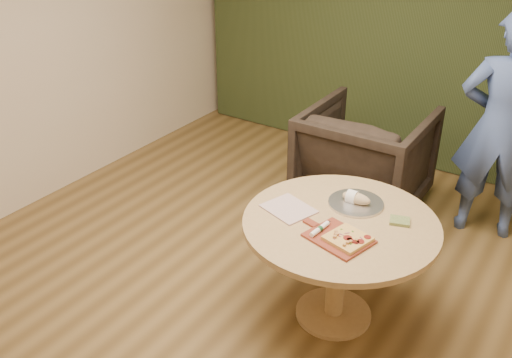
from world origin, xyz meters
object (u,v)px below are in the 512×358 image
object	(u,v)px
flatbread_pizza	(348,239)
person_standing	(501,127)
serving_tray	(356,203)
bread_roll	(355,198)
pedestal_table	(339,240)
pizza_paddle	(337,238)
cutlery_roll	(320,229)
armchair	(366,154)

from	to	relation	value
flatbread_pizza	person_standing	world-z (taller)	person_standing
serving_tray	person_standing	xyz separation A→B (m)	(0.55, 1.40, 0.16)
bread_roll	person_standing	xyz separation A→B (m)	(0.56, 1.40, 0.12)
pedestal_table	pizza_paddle	world-z (taller)	pizza_paddle
pizza_paddle	serving_tray	bearing A→B (deg)	115.09
pizza_paddle	flatbread_pizza	bearing A→B (deg)	12.78
cutlery_roll	person_standing	world-z (taller)	person_standing
person_standing	serving_tray	bearing A→B (deg)	53.05
person_standing	pizza_paddle	bearing A→B (deg)	59.97
cutlery_roll	armchair	world-z (taller)	armchair
flatbread_pizza	person_standing	bearing A→B (deg)	77.56
cutlery_roll	bread_roll	world-z (taller)	bread_roll
pizza_paddle	cutlery_roll	world-z (taller)	cutlery_roll
pizza_paddle	serving_tray	distance (m)	0.43
pedestal_table	flatbread_pizza	xyz separation A→B (m)	(0.13, -0.19, 0.17)
pizza_paddle	person_standing	distance (m)	1.89
armchair	person_standing	size ratio (longest dim) A/B	0.55
pizza_paddle	serving_tray	size ratio (longest dim) A/B	1.33
serving_tray	bread_roll	size ratio (longest dim) A/B	1.84
person_standing	armchair	bearing A→B (deg)	-4.52
pedestal_table	pizza_paddle	distance (m)	0.25
armchair	bread_roll	bearing A→B (deg)	109.06
flatbread_pizza	cutlery_roll	xyz separation A→B (m)	(-0.18, -0.00, 0.00)
pedestal_table	bread_roll	xyz separation A→B (m)	(-0.02, 0.24, 0.18)
pedestal_table	person_standing	bearing A→B (deg)	71.83
flatbread_pizza	serving_tray	xyz separation A→B (m)	(-0.14, 0.42, -0.02)
cutlery_roll	bread_roll	distance (m)	0.43
serving_tray	person_standing	world-z (taller)	person_standing
person_standing	cutlery_roll	bearing A→B (deg)	56.70
bread_roll	armchair	world-z (taller)	armchair
serving_tray	person_standing	bearing A→B (deg)	68.65
pedestal_table	cutlery_roll	world-z (taller)	cutlery_roll
pizza_paddle	person_standing	size ratio (longest dim) A/B	0.26
cutlery_roll	person_standing	distance (m)	1.92
pizza_paddle	cutlery_roll	size ratio (longest dim) A/B	2.37
flatbread_pizza	person_standing	distance (m)	1.87
person_standing	pedestal_table	bearing A→B (deg)	56.23
flatbread_pizza	cutlery_roll	bearing A→B (deg)	-178.90
pizza_paddle	bread_roll	world-z (taller)	bread_roll
pedestal_table	pizza_paddle	bearing A→B (deg)	-69.98
pedestal_table	pizza_paddle	xyz separation A→B (m)	(0.07, -0.19, 0.15)
cutlery_roll	serving_tray	xyz separation A→B (m)	(0.04, 0.43, -0.02)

